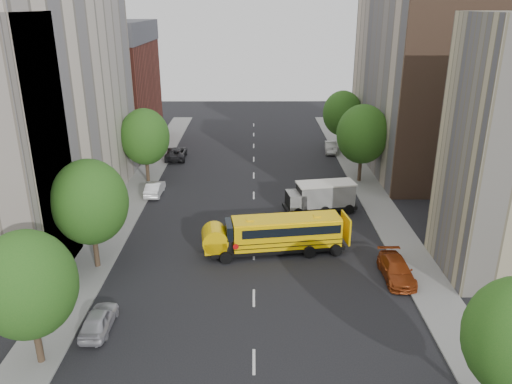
{
  "coord_description": "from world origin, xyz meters",
  "views": [
    {
      "loc": [
        0.01,
        -35.08,
        17.41
      ],
      "look_at": [
        0.18,
        2.0,
        3.39
      ],
      "focal_mm": 35.0,
      "sensor_mm": 36.0,
      "label": 1
    }
  ],
  "objects_px": {
    "parked_car_0": "(99,320)",
    "parked_car_2": "(176,153)",
    "school_bus": "(276,233)",
    "street_tree_2": "(145,137)",
    "street_tree_5": "(342,113)",
    "parked_car_3": "(396,270)",
    "street_tree_1": "(90,202)",
    "parked_car_1": "(155,188)",
    "parked_car_5": "(331,147)",
    "street_tree_4": "(362,134)",
    "street_tree_0": "(27,285)",
    "safari_truck": "(321,197)"
  },
  "relations": [
    {
      "from": "street_tree_1",
      "to": "street_tree_5",
      "type": "bearing_deg",
      "value": 53.75
    },
    {
      "from": "school_bus",
      "to": "parked_car_2",
      "type": "xyz_separation_m",
      "value": [
        -10.9,
        24.06,
        -0.86
      ]
    },
    {
      "from": "parked_car_3",
      "to": "parked_car_2",
      "type": "bearing_deg",
      "value": 123.61
    },
    {
      "from": "street_tree_1",
      "to": "school_bus",
      "type": "height_order",
      "value": "street_tree_1"
    },
    {
      "from": "parked_car_5",
      "to": "school_bus",
      "type": "bearing_deg",
      "value": -101.69
    },
    {
      "from": "street_tree_5",
      "to": "street_tree_0",
      "type": "bearing_deg",
      "value": -118.81
    },
    {
      "from": "street_tree_2",
      "to": "parked_car_2",
      "type": "height_order",
      "value": "street_tree_2"
    },
    {
      "from": "parked_car_0",
      "to": "street_tree_5",
      "type": "bearing_deg",
      "value": -117.61
    },
    {
      "from": "parked_car_0",
      "to": "parked_car_1",
      "type": "distance_m",
      "value": 21.45
    },
    {
      "from": "safari_truck",
      "to": "parked_car_3",
      "type": "distance_m",
      "value": 12.2
    },
    {
      "from": "street_tree_4",
      "to": "parked_car_1",
      "type": "relative_size",
      "value": 2.05
    },
    {
      "from": "street_tree_0",
      "to": "street_tree_4",
      "type": "height_order",
      "value": "street_tree_4"
    },
    {
      "from": "street_tree_2",
      "to": "parked_car_5",
      "type": "relative_size",
      "value": 1.93
    },
    {
      "from": "parked_car_0",
      "to": "parked_car_3",
      "type": "distance_m",
      "value": 19.23
    },
    {
      "from": "parked_car_1",
      "to": "parked_car_5",
      "type": "xyz_separation_m",
      "value": [
        19.2,
        14.64,
        0.01
      ]
    },
    {
      "from": "street_tree_1",
      "to": "parked_car_1",
      "type": "relative_size",
      "value": 2.0
    },
    {
      "from": "street_tree_4",
      "to": "parked_car_5",
      "type": "height_order",
      "value": "street_tree_4"
    },
    {
      "from": "school_bus",
      "to": "parked_car_2",
      "type": "bearing_deg",
      "value": 106.44
    },
    {
      "from": "street_tree_0",
      "to": "parked_car_5",
      "type": "height_order",
      "value": "street_tree_0"
    },
    {
      "from": "street_tree_1",
      "to": "safari_truck",
      "type": "relative_size",
      "value": 1.19
    },
    {
      "from": "parked_car_2",
      "to": "street_tree_5",
      "type": "bearing_deg",
      "value": -172.27
    },
    {
      "from": "school_bus",
      "to": "parked_car_3",
      "type": "bearing_deg",
      "value": -33.89
    },
    {
      "from": "street_tree_1",
      "to": "safari_truck",
      "type": "height_order",
      "value": "street_tree_1"
    },
    {
      "from": "street_tree_0",
      "to": "parked_car_3",
      "type": "relative_size",
      "value": 1.62
    },
    {
      "from": "parked_car_0",
      "to": "parked_car_5",
      "type": "bearing_deg",
      "value": -116.6
    },
    {
      "from": "street_tree_5",
      "to": "parked_car_2",
      "type": "xyz_separation_m",
      "value": [
        -20.28,
        -3.67,
        -4.0
      ]
    },
    {
      "from": "parked_car_0",
      "to": "parked_car_2",
      "type": "xyz_separation_m",
      "value": [
        -0.48,
        33.52,
        0.06
      ]
    },
    {
      "from": "street_tree_4",
      "to": "parked_car_1",
      "type": "bearing_deg",
      "value": -169.66
    },
    {
      "from": "parked_car_2",
      "to": "street_tree_0",
      "type": "bearing_deg",
      "value": 84.76
    },
    {
      "from": "street_tree_4",
      "to": "parked_car_3",
      "type": "xyz_separation_m",
      "value": [
        -1.4,
        -19.62,
        -4.41
      ]
    },
    {
      "from": "street_tree_2",
      "to": "street_tree_5",
      "type": "height_order",
      "value": "street_tree_2"
    },
    {
      "from": "street_tree_1",
      "to": "parked_car_0",
      "type": "relative_size",
      "value": 2.1
    },
    {
      "from": "street_tree_0",
      "to": "parked_car_5",
      "type": "relative_size",
      "value": 1.85
    },
    {
      "from": "parked_car_3",
      "to": "parked_car_5",
      "type": "height_order",
      "value": "parked_car_3"
    },
    {
      "from": "street_tree_4",
      "to": "safari_truck",
      "type": "distance_m",
      "value": 10.16
    },
    {
      "from": "street_tree_1",
      "to": "parked_car_0",
      "type": "distance_m",
      "value": 8.67
    },
    {
      "from": "street_tree_0",
      "to": "safari_truck",
      "type": "bearing_deg",
      "value": 49.76
    },
    {
      "from": "street_tree_2",
      "to": "parked_car_3",
      "type": "height_order",
      "value": "street_tree_2"
    },
    {
      "from": "parked_car_5",
      "to": "street_tree_2",
      "type": "bearing_deg",
      "value": -147.15
    },
    {
      "from": "street_tree_5",
      "to": "school_bus",
      "type": "height_order",
      "value": "street_tree_5"
    },
    {
      "from": "street_tree_4",
      "to": "parked_car_0",
      "type": "bearing_deg",
      "value": -128.17
    },
    {
      "from": "street_tree_0",
      "to": "safari_truck",
      "type": "xyz_separation_m",
      "value": [
        16.92,
        19.99,
        -3.21
      ]
    },
    {
      "from": "street_tree_5",
      "to": "parked_car_1",
      "type": "distance_m",
      "value": 26.25
    },
    {
      "from": "street_tree_5",
      "to": "parked_car_0",
      "type": "bearing_deg",
      "value": -118.03
    },
    {
      "from": "street_tree_1",
      "to": "parked_car_1",
      "type": "distance_m",
      "value": 14.94
    },
    {
      "from": "street_tree_4",
      "to": "parked_car_2",
      "type": "distance_m",
      "value": 22.36
    },
    {
      "from": "parked_car_0",
      "to": "parked_car_2",
      "type": "height_order",
      "value": "parked_car_2"
    },
    {
      "from": "parked_car_2",
      "to": "parked_car_3",
      "type": "xyz_separation_m",
      "value": [
        18.88,
        -27.95,
        -0.04
      ]
    },
    {
      "from": "parked_car_3",
      "to": "parked_car_5",
      "type": "relative_size",
      "value": 1.14
    },
    {
      "from": "street_tree_1",
      "to": "street_tree_5",
      "type": "relative_size",
      "value": 1.05
    }
  ]
}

